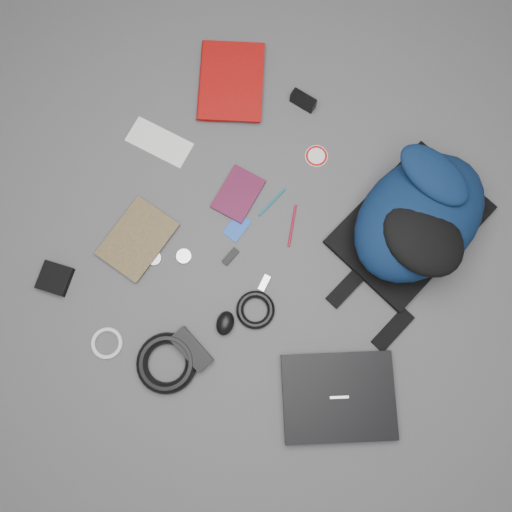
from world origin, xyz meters
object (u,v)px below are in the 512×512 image
at_px(comic_book, 117,224).
at_px(power_brick, 192,349).
at_px(textbook_red, 199,80).
at_px(compact_camera, 303,101).
at_px(backpack, 419,217).
at_px(laptop, 338,397).
at_px(dvd_case, 238,194).
at_px(pouch, 55,278).
at_px(mouse, 225,323).

xyz_separation_m(comic_book, power_brick, (0.40, -0.23, 0.01)).
height_order(textbook_red, compact_camera, compact_camera).
relative_size(backpack, comic_book, 2.20).
bearing_deg(laptop, power_brick, 160.12).
xyz_separation_m(laptop, comic_book, (-0.86, 0.15, -0.01)).
bearing_deg(dvd_case, compact_camera, 85.06).
xyz_separation_m(textbook_red, power_brick, (0.41, -0.79, 0.00)).
bearing_deg(power_brick, pouch, -159.21).
bearing_deg(comic_book, backpack, 34.60).
bearing_deg(pouch, mouse, 12.80).
bearing_deg(comic_book, pouch, -101.59).
bearing_deg(textbook_red, dvd_case, -68.42).
height_order(backpack, dvd_case, backpack).
xyz_separation_m(backpack, compact_camera, (-0.49, 0.22, -0.08)).
relative_size(backpack, pouch, 5.46).
relative_size(laptop, textbook_red, 1.16).
relative_size(backpack, compact_camera, 5.92).
height_order(comic_book, mouse, mouse).
bearing_deg(laptop, comic_book, 140.05).
bearing_deg(pouch, compact_camera, 64.51).
bearing_deg(mouse, laptop, -18.53).
bearing_deg(comic_book, textbook_red, 97.58).
bearing_deg(pouch, backpack, 36.18).
bearing_deg(comic_book, dvd_case, 49.47).
xyz_separation_m(laptop, pouch, (-0.94, -0.09, -0.00)).
distance_m(textbook_red, comic_book, 0.56).
distance_m(dvd_case, power_brick, 0.51).
bearing_deg(power_brick, compact_camera, 114.08).
bearing_deg(mouse, pouch, 179.38).
bearing_deg(laptop, backpack, 62.81).
distance_m(power_brick, pouch, 0.48).
height_order(laptop, mouse, mouse).
distance_m(laptop, textbook_red, 1.12).
relative_size(compact_camera, mouse, 1.14).
bearing_deg(backpack, dvd_case, -146.41).
distance_m(dvd_case, pouch, 0.63).
bearing_deg(compact_camera, backpack, -18.68).
relative_size(comic_book, mouse, 3.05).
xyz_separation_m(backpack, mouse, (-0.37, -0.55, -0.09)).
height_order(textbook_red, comic_book, textbook_red).
distance_m(mouse, power_brick, 0.13).
distance_m(comic_book, power_brick, 0.46).
xyz_separation_m(laptop, dvd_case, (-0.56, 0.42, -0.01)).
xyz_separation_m(mouse, power_brick, (-0.05, -0.12, -0.00)).
distance_m(laptop, power_brick, 0.46).
bearing_deg(textbook_red, mouse, -80.30).
xyz_separation_m(dvd_case, pouch, (-0.38, -0.51, 0.01)).
height_order(backpack, power_brick, backpack).
height_order(textbook_red, power_brick, power_brick).
distance_m(comic_book, compact_camera, 0.73).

